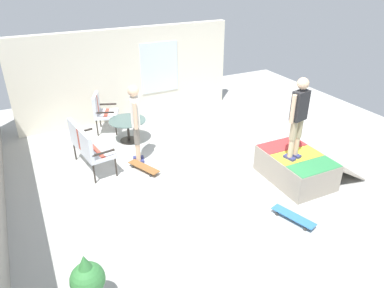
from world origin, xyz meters
name	(u,v)px	position (x,y,z in m)	size (l,w,h in m)	color
ground_plane	(210,177)	(0.00, 0.00, -0.05)	(12.00, 12.00, 0.10)	#B2B2AD
house_facade	(128,74)	(3.80, 0.49, 1.24)	(0.23, 6.00, 2.47)	silver
skate_ramp	(297,167)	(-0.91, -1.51, 0.29)	(1.48, 1.81, 0.58)	gray
patio_bench	(87,144)	(1.39, 2.20, 0.62)	(1.32, 0.73, 1.02)	#2D2823
patio_chair_near_house	(102,109)	(3.16, 1.45, 0.61)	(0.78, 0.74, 1.02)	#2D2823
patio_table	(128,126)	(2.30, 1.04, 0.40)	(0.90, 0.90, 0.57)	#2D2823
person_watching	(135,118)	(1.27, 1.15, 1.04)	(0.47, 0.31, 1.77)	navy
person_skater	(299,113)	(-0.95, -1.31, 1.52)	(0.29, 0.47, 1.62)	navy
skateboard_by_bench	(144,167)	(0.80, 1.19, 0.08)	(0.81, 0.51, 0.10)	brown
skateboard_spare	(293,217)	(-1.93, -0.57, 0.08)	(0.82, 0.43, 0.10)	#3372B2
potted_plant	(88,283)	(-2.12, 2.95, 0.47)	(0.44, 0.44, 0.92)	#515156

